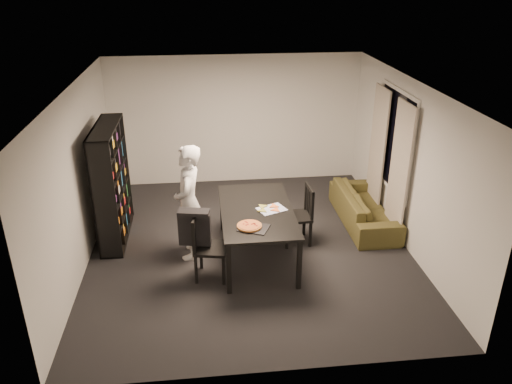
{
  "coord_description": "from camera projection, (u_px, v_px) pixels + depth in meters",
  "views": [
    {
      "loc": [
        -0.67,
        -6.94,
        4.13
      ],
      "look_at": [
        0.08,
        -0.2,
        1.05
      ],
      "focal_mm": 35.0,
      "sensor_mm": 36.0,
      "label": 1
    }
  ],
  "objects": [
    {
      "name": "dining_table",
      "position": [
        257.0,
        214.0,
        7.49
      ],
      "size": [
        1.08,
        1.94,
        0.81
      ],
      "color": "black",
      "rests_on": "room"
    },
    {
      "name": "room",
      "position": [
        249.0,
        172.0,
        7.52
      ],
      "size": [
        5.01,
        5.51,
        2.61
      ],
      "color": "black",
      "rests_on": "ground"
    },
    {
      "name": "bookshelf",
      "position": [
        112.0,
        183.0,
        7.99
      ],
      "size": [
        0.35,
        1.5,
        1.9
      ],
      "primitive_type": "cube",
      "color": "black",
      "rests_on": "room"
    },
    {
      "name": "kitchen_towel",
      "position": [
        272.0,
        209.0,
        7.46
      ],
      "size": [
        0.48,
        0.43,
        0.01
      ],
      "primitive_type": "cube",
      "rotation": [
        0.0,
        0.0,
        0.4
      ],
      "color": "silver",
      "rests_on": "dining_table"
    },
    {
      "name": "chair_right",
      "position": [
        302.0,
        211.0,
        7.98
      ],
      "size": [
        0.48,
        0.48,
        0.97
      ],
      "rotation": [
        0.0,
        0.0,
        -1.51
      ],
      "color": "black",
      "rests_on": "room"
    },
    {
      "name": "sofa",
      "position": [
        364.0,
        207.0,
        8.71
      ],
      "size": [
        0.76,
        1.95,
        0.57
      ],
      "primitive_type": "imported",
      "rotation": [
        0.0,
        0.0,
        1.57
      ],
      "color": "#3C3718",
      "rests_on": "room"
    },
    {
      "name": "chair_left",
      "position": [
        205.0,
        242.0,
        7.07
      ],
      "size": [
        0.53,
        0.53,
        0.98
      ],
      "rotation": [
        0.0,
        0.0,
        1.38
      ],
      "color": "black",
      "rests_on": "room"
    },
    {
      "name": "curtain_left",
      "position": [
        399.0,
        172.0,
        7.9
      ],
      "size": [
        0.03,
        0.7,
        2.25
      ],
      "primitive_type": "cube",
      "color": "#B9AE9E",
      "rests_on": "room"
    },
    {
      "name": "draped_jacket",
      "position": [
        194.0,
        226.0,
        6.97
      ],
      "size": [
        0.46,
        0.27,
        0.54
      ],
      "rotation": [
        0.0,
        0.0,
        1.38
      ],
      "color": "black",
      "rests_on": "chair_left"
    },
    {
      "name": "window_frame",
      "position": [
        395.0,
        141.0,
        8.23
      ],
      "size": [
        0.03,
        1.52,
        1.72
      ],
      "primitive_type": "cube",
      "color": "white",
      "rests_on": "room"
    },
    {
      "name": "window_pane",
      "position": [
        395.0,
        141.0,
        8.23
      ],
      "size": [
        0.02,
        1.4,
        1.6
      ],
      "primitive_type": "cube",
      "color": "black",
      "rests_on": "room"
    },
    {
      "name": "curtain_right",
      "position": [
        377.0,
        150.0,
        8.84
      ],
      "size": [
        0.03,
        0.7,
        2.25
      ],
      "primitive_type": "cube",
      "color": "#B9AE9E",
      "rests_on": "room"
    },
    {
      "name": "baking_tray",
      "position": [
        254.0,
        228.0,
        6.93
      ],
      "size": [
        0.5,
        0.46,
        0.01
      ],
      "primitive_type": "cube",
      "rotation": [
        0.0,
        0.0,
        -0.43
      ],
      "color": "black",
      "rests_on": "dining_table"
    },
    {
      "name": "person",
      "position": [
        189.0,
        202.0,
        7.47
      ],
      "size": [
        0.5,
        0.7,
        1.8
      ],
      "primitive_type": "imported",
      "rotation": [
        0.0,
        0.0,
        -1.68
      ],
      "color": "silver",
      "rests_on": "room"
    },
    {
      "name": "pizza_slices",
      "position": [
        268.0,
        208.0,
        7.47
      ],
      "size": [
        0.46,
        0.43,
        0.01
      ],
      "primitive_type": null,
      "rotation": [
        0.0,
        0.0,
        0.4
      ],
      "color": "gold",
      "rests_on": "dining_table"
    },
    {
      "name": "pepperoni_pizza",
      "position": [
        249.0,
        226.0,
        6.94
      ],
      "size": [
        0.35,
        0.35,
        0.03
      ],
      "rotation": [
        0.0,
        0.0,
        -0.19
      ],
      "color": "#A66530",
      "rests_on": "dining_table"
    }
  ]
}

